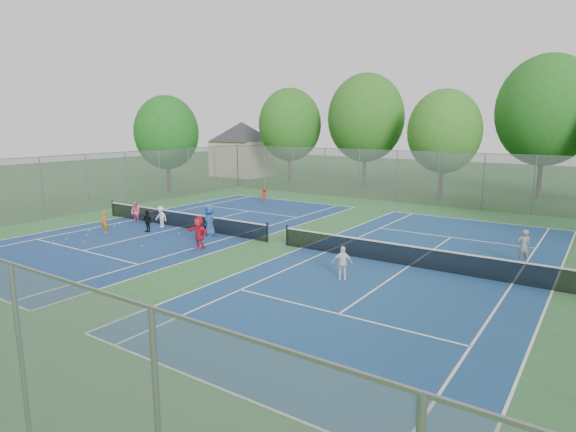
% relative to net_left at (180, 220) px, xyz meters
% --- Properties ---
extents(ground, '(120.00, 120.00, 0.00)m').
position_rel_net_left_xyz_m(ground, '(7.00, 0.00, -0.46)').
color(ground, '#26551A').
rests_on(ground, ground).
extents(court_pad, '(32.00, 32.00, 0.01)m').
position_rel_net_left_xyz_m(court_pad, '(7.00, 0.00, -0.45)').
color(court_pad, '#316936').
rests_on(court_pad, ground).
extents(court_left, '(10.97, 23.77, 0.01)m').
position_rel_net_left_xyz_m(court_left, '(0.00, 0.00, -0.44)').
color(court_left, navy).
rests_on(court_left, court_pad).
extents(court_right, '(10.97, 23.77, 0.01)m').
position_rel_net_left_xyz_m(court_right, '(14.00, 0.00, -0.44)').
color(court_right, navy).
rests_on(court_right, court_pad).
extents(net_left, '(12.87, 0.10, 0.91)m').
position_rel_net_left_xyz_m(net_left, '(0.00, 0.00, 0.00)').
color(net_left, black).
rests_on(net_left, ground).
extents(net_right, '(12.87, 0.10, 0.91)m').
position_rel_net_left_xyz_m(net_right, '(14.00, 0.00, 0.00)').
color(net_right, black).
rests_on(net_right, ground).
extents(fence_north, '(32.00, 0.10, 4.00)m').
position_rel_net_left_xyz_m(fence_north, '(7.00, 16.00, 1.54)').
color(fence_north, gray).
rests_on(fence_north, ground).
extents(fence_west, '(0.10, 32.00, 4.00)m').
position_rel_net_left_xyz_m(fence_west, '(-9.00, 0.00, 1.54)').
color(fence_west, gray).
rests_on(fence_west, ground).
extents(house, '(11.03, 11.03, 7.30)m').
position_rel_net_left_xyz_m(house, '(-15.00, 24.00, 3.76)').
color(house, '#B7A88C').
rests_on(house, ground).
extents(tree_nw, '(6.40, 6.40, 9.58)m').
position_rel_net_left_xyz_m(tree_nw, '(-7.00, 22.00, 5.44)').
color(tree_nw, '#443326').
rests_on(tree_nw, ground).
extents(tree_nl, '(7.20, 7.20, 10.69)m').
position_rel_net_left_xyz_m(tree_nl, '(1.00, 23.00, 6.09)').
color(tree_nl, '#443326').
rests_on(tree_nl, ground).
extents(tree_nc, '(6.00, 6.00, 8.85)m').
position_rel_net_left_xyz_m(tree_nc, '(9.00, 21.00, 4.94)').
color(tree_nc, '#443326').
rests_on(tree_nc, ground).
extents(tree_nr, '(7.60, 7.60, 11.42)m').
position_rel_net_left_xyz_m(tree_nr, '(16.00, 24.00, 6.59)').
color(tree_nr, '#443326').
rests_on(tree_nr, ground).
extents(tree_side_w, '(5.60, 5.60, 8.47)m').
position_rel_net_left_xyz_m(tree_side_w, '(-12.00, 10.00, 4.79)').
color(tree_side_w, '#443326').
rests_on(tree_side_w, ground).
extents(ball_crate, '(0.50, 0.50, 0.32)m').
position_rel_net_left_xyz_m(ball_crate, '(1.07, 0.90, -0.29)').
color(ball_crate, blue).
rests_on(ball_crate, ground).
extents(ball_hopper, '(0.33, 0.33, 0.62)m').
position_rel_net_left_xyz_m(ball_hopper, '(1.05, 0.60, -0.15)').
color(ball_hopper, green).
rests_on(ball_hopper, ground).
extents(student_a, '(0.47, 0.32, 1.24)m').
position_rel_net_left_xyz_m(student_a, '(-2.52, -3.35, 0.16)').
color(student_a, '#C36912').
rests_on(student_a, ground).
extents(student_b, '(0.74, 0.63, 1.33)m').
position_rel_net_left_xyz_m(student_b, '(-3.29, -0.60, 0.21)').
color(student_b, '#E65982').
rests_on(student_b, ground).
extents(student_c, '(0.85, 0.52, 1.27)m').
position_rel_net_left_xyz_m(student_c, '(-0.98, -0.60, 0.18)').
color(student_c, silver).
rests_on(student_c, ground).
extents(student_d, '(0.74, 0.34, 1.24)m').
position_rel_net_left_xyz_m(student_d, '(-0.67, -1.88, 0.17)').
color(student_d, black).
rests_on(student_d, ground).
extents(student_e, '(0.95, 0.80, 1.67)m').
position_rel_net_left_xyz_m(student_e, '(2.92, -0.60, 0.38)').
color(student_e, navy).
rests_on(student_e, ground).
extents(student_f, '(1.56, 0.65, 1.64)m').
position_rel_net_left_xyz_m(student_f, '(4.35, -2.89, 0.36)').
color(student_f, red).
rests_on(student_f, ground).
extents(child_far_baseline, '(0.83, 0.63, 1.14)m').
position_rel_net_left_xyz_m(child_far_baseline, '(-1.34, 10.05, 0.12)').
color(child_far_baseline, '#A12217').
rests_on(child_far_baseline, ground).
extents(instructor, '(0.67, 0.57, 1.54)m').
position_rel_net_left_xyz_m(instructor, '(17.97, 3.21, 0.32)').
color(instructor, gray).
rests_on(instructor, ground).
extents(teen_court_b, '(0.85, 0.66, 1.35)m').
position_rel_net_left_xyz_m(teen_court_b, '(12.41, -3.17, 0.22)').
color(teen_court_b, white).
rests_on(teen_court_b, ground).
extents(tennis_ball_0, '(0.07, 0.07, 0.07)m').
position_rel_net_left_xyz_m(tennis_ball_0, '(-2.25, -6.50, -0.42)').
color(tennis_ball_0, '#BBCF30').
rests_on(tennis_ball_0, ground).
extents(tennis_ball_1, '(0.07, 0.07, 0.07)m').
position_rel_net_left_xyz_m(tennis_ball_1, '(-2.94, -6.12, -0.42)').
color(tennis_ball_1, gold).
rests_on(tennis_ball_1, ground).
extents(tennis_ball_2, '(0.07, 0.07, 0.07)m').
position_rel_net_left_xyz_m(tennis_ball_2, '(-3.54, -3.66, -0.42)').
color(tennis_ball_2, gold).
rests_on(tennis_ball_2, ground).
extents(tennis_ball_3, '(0.07, 0.07, 0.07)m').
position_rel_net_left_xyz_m(tennis_ball_3, '(-2.62, -4.42, -0.42)').
color(tennis_ball_3, '#A3C12C').
rests_on(tennis_ball_3, ground).
extents(tennis_ball_4, '(0.07, 0.07, 0.07)m').
position_rel_net_left_xyz_m(tennis_ball_4, '(0.13, -2.74, -0.42)').
color(tennis_ball_4, '#CDE936').
rests_on(tennis_ball_4, ground).
extents(tennis_ball_5, '(0.07, 0.07, 0.07)m').
position_rel_net_left_xyz_m(tennis_ball_5, '(-1.42, -5.40, -0.42)').
color(tennis_ball_5, '#BFD631').
rests_on(tennis_ball_5, ground).
extents(tennis_ball_6, '(0.07, 0.07, 0.07)m').
position_rel_net_left_xyz_m(tennis_ball_6, '(-3.48, -2.01, -0.42)').
color(tennis_ball_6, '#BFCD2F').
rests_on(tennis_ball_6, ground).
extents(tennis_ball_7, '(0.07, 0.07, 0.07)m').
position_rel_net_left_xyz_m(tennis_ball_7, '(-2.83, -5.49, -0.42)').
color(tennis_ball_7, gold).
rests_on(tennis_ball_7, ground).
extents(tennis_ball_8, '(0.07, 0.07, 0.07)m').
position_rel_net_left_xyz_m(tennis_ball_8, '(-3.70, -1.51, -0.42)').
color(tennis_ball_8, '#F4F539').
rests_on(tennis_ball_8, ground).
extents(tennis_ball_9, '(0.07, 0.07, 0.07)m').
position_rel_net_left_xyz_m(tennis_ball_9, '(1.71, -4.25, -0.42)').
color(tennis_ball_9, yellow).
rests_on(tennis_ball_9, ground).
extents(tennis_ball_10, '(0.07, 0.07, 0.07)m').
position_rel_net_left_xyz_m(tennis_ball_10, '(1.24, -1.32, -0.42)').
color(tennis_ball_10, '#CEED37').
rests_on(tennis_ball_10, ground).
extents(tennis_ball_11, '(0.07, 0.07, 0.07)m').
position_rel_net_left_xyz_m(tennis_ball_11, '(-4.07, -5.09, -0.42)').
color(tennis_ball_11, '#E5F238').
rests_on(tennis_ball_11, ground).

